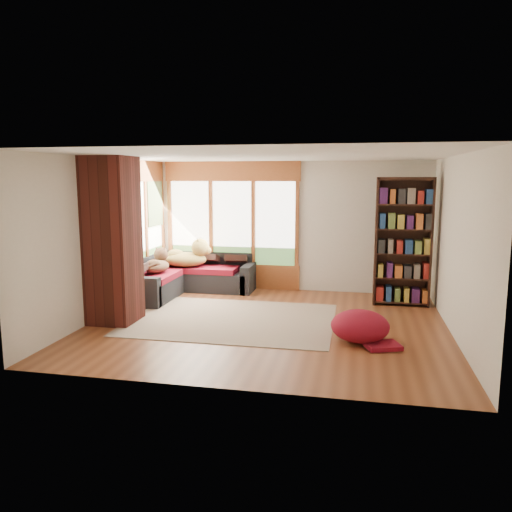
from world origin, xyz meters
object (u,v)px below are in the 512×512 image
at_px(sectional_sofa, 185,279).
at_px(bookshelf, 403,242).
at_px(brick_chimney, 112,241).
at_px(pouf, 360,325).
at_px(dog_brindle, 158,260).
at_px(area_rug, 233,319).
at_px(dog_tan, 189,252).

distance_m(sectional_sofa, bookshelf, 4.18).
distance_m(brick_chimney, sectional_sofa, 2.32).
bearing_deg(sectional_sofa, pouf, -36.52).
distance_m(pouf, dog_brindle, 4.26).
xyz_separation_m(bookshelf, dog_brindle, (-4.51, -0.35, -0.41)).
height_order(brick_chimney, area_rug, brick_chimney).
distance_m(brick_chimney, area_rug, 2.27).
xyz_separation_m(sectional_sofa, pouf, (3.38, -2.26, -0.07)).
height_order(brick_chimney, dog_tan, brick_chimney).
bearing_deg(pouf, area_rug, 161.29).
xyz_separation_m(dog_tan, dog_brindle, (-0.39, -0.65, -0.06)).
xyz_separation_m(area_rug, dog_tan, (-1.38, 1.85, 0.79)).
bearing_deg(brick_chimney, dog_brindle, 88.86).
relative_size(pouf, dog_brindle, 1.11).
xyz_separation_m(brick_chimney, dog_brindle, (0.03, 1.67, -0.57)).
bearing_deg(pouf, bookshelf, 72.19).
bearing_deg(dog_brindle, brick_chimney, 176.46).
height_order(pouf, dog_tan, dog_tan).
bearing_deg(sectional_sofa, area_rug, -51.99).
xyz_separation_m(sectional_sofa, area_rug, (1.36, -1.58, -0.30)).
distance_m(brick_chimney, pouf, 3.98).
relative_size(sectional_sofa, pouf, 2.70).
distance_m(brick_chimney, bookshelf, 4.97).
xyz_separation_m(brick_chimney, area_rug, (1.80, 0.47, -1.29)).
xyz_separation_m(brick_chimney, dog_tan, (0.43, 2.32, -0.51)).
xyz_separation_m(pouf, dog_tan, (-3.40, 2.53, 0.56)).
xyz_separation_m(area_rug, pouf, (2.02, -0.68, 0.23)).
xyz_separation_m(brick_chimney, bookshelf, (4.54, 2.01, -0.16)).
height_order(bookshelf, pouf, bookshelf).
bearing_deg(area_rug, dog_brindle, 145.88).
bearing_deg(area_rug, brick_chimney, -165.46).
relative_size(area_rug, dog_tan, 3.33).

